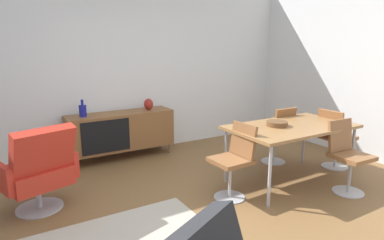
{
  "coord_description": "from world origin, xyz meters",
  "views": [
    {
      "loc": [
        -1.66,
        -2.45,
        1.71
      ],
      "look_at": [
        0.31,
        0.83,
        0.85
      ],
      "focal_mm": 30.73,
      "sensor_mm": 36.0,
      "label": 1
    }
  ],
  "objects_px": {
    "vase_sculptural_dark": "(83,110)",
    "dining_table": "(291,129)",
    "dining_chair_far_end": "(335,136)",
    "wooden_bowl_on_table": "(277,124)",
    "lounge_chair_red": "(38,169)",
    "dining_chair_back_right": "(278,133)",
    "sideboard": "(121,131)",
    "dining_chair_front_right": "(347,154)",
    "vase_cobalt": "(148,104)",
    "dining_chair_near_window": "(235,158)"
  },
  "relations": [
    {
      "from": "wooden_bowl_on_table",
      "to": "dining_chair_back_right",
      "type": "distance_m",
      "value": 0.78
    },
    {
      "from": "vase_sculptural_dark",
      "to": "dining_table",
      "type": "relative_size",
      "value": 0.15
    },
    {
      "from": "dining_table",
      "to": "lounge_chair_red",
      "type": "distance_m",
      "value": 2.96
    },
    {
      "from": "wooden_bowl_on_table",
      "to": "dining_chair_near_window",
      "type": "bearing_deg",
      "value": -174.59
    },
    {
      "from": "vase_sculptural_dark",
      "to": "dining_chair_far_end",
      "type": "xyz_separation_m",
      "value": [
        2.98,
        -1.97,
        -0.34
      ]
    },
    {
      "from": "dining_chair_near_window",
      "to": "dining_chair_back_right",
      "type": "relative_size",
      "value": 1.0
    },
    {
      "from": "sideboard",
      "to": "vase_cobalt",
      "type": "distance_m",
      "value": 0.6
    },
    {
      "from": "lounge_chair_red",
      "to": "dining_chair_front_right",
      "type": "bearing_deg",
      "value": -22.78
    },
    {
      "from": "vase_cobalt",
      "to": "vase_sculptural_dark",
      "type": "distance_m",
      "value": 1.02
    },
    {
      "from": "sideboard",
      "to": "lounge_chair_red",
      "type": "height_order",
      "value": "lounge_chair_red"
    },
    {
      "from": "wooden_bowl_on_table",
      "to": "dining_chair_back_right",
      "type": "bearing_deg",
      "value": 42.69
    },
    {
      "from": "dining_chair_far_end",
      "to": "dining_chair_back_right",
      "type": "height_order",
      "value": "same"
    },
    {
      "from": "dining_chair_back_right",
      "to": "wooden_bowl_on_table",
      "type": "bearing_deg",
      "value": -137.31
    },
    {
      "from": "dining_chair_far_end",
      "to": "dining_chair_back_right",
      "type": "relative_size",
      "value": 1.0
    },
    {
      "from": "vase_sculptural_dark",
      "to": "dining_chair_front_right",
      "type": "bearing_deg",
      "value": -45.98
    },
    {
      "from": "vase_sculptural_dark",
      "to": "dining_table",
      "type": "distance_m",
      "value": 2.88
    },
    {
      "from": "wooden_bowl_on_table",
      "to": "dining_chair_far_end",
      "type": "bearing_deg",
      "value": -3.74
    },
    {
      "from": "wooden_bowl_on_table",
      "to": "dining_chair_far_end",
      "type": "xyz_separation_m",
      "value": [
        1.07,
        -0.07,
        -0.3
      ]
    },
    {
      "from": "vase_sculptural_dark",
      "to": "dining_chair_front_right",
      "type": "xyz_separation_m",
      "value": [
        2.45,
        -2.53,
        -0.34
      ]
    },
    {
      "from": "dining_table",
      "to": "vase_cobalt",
      "type": "bearing_deg",
      "value": 118.59
    },
    {
      "from": "dining_table",
      "to": "wooden_bowl_on_table",
      "type": "height_order",
      "value": "wooden_bowl_on_table"
    },
    {
      "from": "wooden_bowl_on_table",
      "to": "vase_cobalt",
      "type": "bearing_deg",
      "value": 115.12
    },
    {
      "from": "vase_cobalt",
      "to": "vase_sculptural_dark",
      "type": "bearing_deg",
      "value": 180.0
    },
    {
      "from": "sideboard",
      "to": "dining_chair_back_right",
      "type": "xyz_separation_m",
      "value": [
        1.89,
        -1.41,
        0.03
      ]
    },
    {
      "from": "dining_chair_far_end",
      "to": "dining_chair_back_right",
      "type": "bearing_deg",
      "value": 133.98
    },
    {
      "from": "sideboard",
      "to": "lounge_chair_red",
      "type": "relative_size",
      "value": 1.69
    },
    {
      "from": "wooden_bowl_on_table",
      "to": "dining_chair_front_right",
      "type": "bearing_deg",
      "value": -49.55
    },
    {
      "from": "sideboard",
      "to": "vase_cobalt",
      "type": "height_order",
      "value": "vase_cobalt"
    },
    {
      "from": "sideboard",
      "to": "dining_chair_far_end",
      "type": "xyz_separation_m",
      "value": [
        2.43,
        -1.97,
        0.03
      ]
    },
    {
      "from": "dining_chair_front_right",
      "to": "sideboard",
      "type": "bearing_deg",
      "value": 126.89
    },
    {
      "from": "vase_cobalt",
      "to": "lounge_chair_red",
      "type": "distance_m",
      "value": 2.16
    },
    {
      "from": "dining_table",
      "to": "lounge_chair_red",
      "type": "xyz_separation_m",
      "value": [
        -2.84,
        0.78,
        -0.23
      ]
    },
    {
      "from": "dining_chair_near_window",
      "to": "dining_chair_front_right",
      "type": "xyz_separation_m",
      "value": [
        1.24,
        -0.56,
        0.0
      ]
    },
    {
      "from": "wooden_bowl_on_table",
      "to": "dining_chair_near_window",
      "type": "xyz_separation_m",
      "value": [
        -0.71,
        -0.07,
        -0.3
      ]
    },
    {
      "from": "lounge_chair_red",
      "to": "vase_sculptural_dark",
      "type": "bearing_deg",
      "value": 57.84
    },
    {
      "from": "dining_chair_back_right",
      "to": "lounge_chair_red",
      "type": "relative_size",
      "value": 0.9
    },
    {
      "from": "dining_chair_near_window",
      "to": "dining_chair_front_right",
      "type": "height_order",
      "value": "same"
    },
    {
      "from": "vase_sculptural_dark",
      "to": "dining_chair_far_end",
      "type": "bearing_deg",
      "value": -33.49
    },
    {
      "from": "wooden_bowl_on_table",
      "to": "dining_chair_far_end",
      "type": "height_order",
      "value": "dining_chair_far_end"
    },
    {
      "from": "sideboard",
      "to": "wooden_bowl_on_table",
      "type": "height_order",
      "value": "wooden_bowl_on_table"
    },
    {
      "from": "dining_chair_near_window",
      "to": "dining_chair_back_right",
      "type": "height_order",
      "value": "same"
    },
    {
      "from": "dining_chair_near_window",
      "to": "dining_chair_front_right",
      "type": "distance_m",
      "value": 1.36
    },
    {
      "from": "vase_sculptural_dark",
      "to": "dining_chair_near_window",
      "type": "relative_size",
      "value": 0.29
    },
    {
      "from": "dining_chair_back_right",
      "to": "sideboard",
      "type": "bearing_deg",
      "value": 143.31
    },
    {
      "from": "sideboard",
      "to": "dining_table",
      "type": "relative_size",
      "value": 1.0
    },
    {
      "from": "dining_chair_back_right",
      "to": "lounge_chair_red",
      "type": "height_order",
      "value": "lounge_chair_red"
    },
    {
      "from": "vase_cobalt",
      "to": "dining_chair_front_right",
      "type": "distance_m",
      "value": 2.93
    },
    {
      "from": "dining_table",
      "to": "dining_chair_front_right",
      "type": "height_order",
      "value": "dining_chair_front_right"
    },
    {
      "from": "vase_sculptural_dark",
      "to": "dining_chair_back_right",
      "type": "bearing_deg",
      "value": -30.05
    },
    {
      "from": "dining_chair_far_end",
      "to": "dining_chair_front_right",
      "type": "relative_size",
      "value": 1.0
    }
  ]
}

